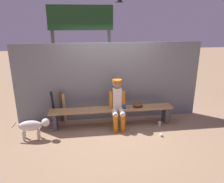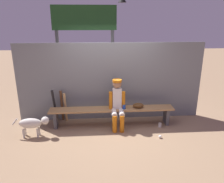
# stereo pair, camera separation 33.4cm
# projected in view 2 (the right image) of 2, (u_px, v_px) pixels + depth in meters

# --- Properties ---
(ground_plane) EXTENTS (30.00, 30.00, 0.00)m
(ground_plane) POSITION_uv_depth(u_px,v_px,m) (112.00, 125.00, 5.71)
(ground_plane) COLOR #937556
(chainlink_fence) EXTENTS (4.89, 0.03, 2.07)m
(chainlink_fence) POSITION_uv_depth(u_px,v_px,m) (111.00, 82.00, 5.82)
(chainlink_fence) COLOR slate
(chainlink_fence) RESTS_ON ground_plane
(dugout_bench) EXTENTS (3.15, 0.36, 0.47)m
(dugout_bench) POSITION_uv_depth(u_px,v_px,m) (112.00, 112.00, 5.60)
(dugout_bench) COLOR #AD7F4C
(dugout_bench) RESTS_ON ground_plane
(player_seated) EXTENTS (0.41, 0.55, 1.22)m
(player_seated) POSITION_uv_depth(u_px,v_px,m) (117.00, 102.00, 5.41)
(player_seated) COLOR silver
(player_seated) RESTS_ON ground_plane
(baseball_glove) EXTENTS (0.28, 0.20, 0.12)m
(baseball_glove) POSITION_uv_depth(u_px,v_px,m) (138.00, 105.00, 5.59)
(baseball_glove) COLOR #593819
(baseball_glove) RESTS_ON dugout_bench
(bat_wood_tan) EXTENTS (0.08, 0.16, 0.81)m
(bat_wood_tan) POSITION_uv_depth(u_px,v_px,m) (65.00, 107.00, 5.78)
(bat_wood_tan) COLOR tan
(bat_wood_tan) RESTS_ON ground_plane
(bat_wood_dark) EXTENTS (0.07, 0.16, 0.86)m
(bat_wood_dark) POSITION_uv_depth(u_px,v_px,m) (62.00, 106.00, 5.84)
(bat_wood_dark) COLOR brown
(bat_wood_dark) RESTS_ON ground_plane
(bat_aluminum_black) EXTENTS (0.10, 0.29, 0.93)m
(bat_aluminum_black) POSITION_uv_depth(u_px,v_px,m) (55.00, 106.00, 5.73)
(bat_aluminum_black) COLOR black
(bat_aluminum_black) RESTS_ON ground_plane
(baseball) EXTENTS (0.07, 0.07, 0.07)m
(baseball) POSITION_uv_depth(u_px,v_px,m) (160.00, 137.00, 5.07)
(baseball) COLOR white
(baseball) RESTS_ON ground_plane
(cup_on_ground) EXTENTS (0.08, 0.08, 0.11)m
(cup_on_ground) POSITION_uv_depth(u_px,v_px,m) (160.00, 125.00, 5.60)
(cup_on_ground) COLOR silver
(cup_on_ground) RESTS_ON ground_plane
(cup_on_bench) EXTENTS (0.08, 0.08, 0.11)m
(cup_on_bench) POSITION_uv_depth(u_px,v_px,m) (124.00, 107.00, 5.52)
(cup_on_bench) COLOR #1E47AD
(cup_on_bench) RESTS_ON dugout_bench
(scoreboard) EXTENTS (2.16, 0.27, 3.25)m
(scoreboard) POSITION_uv_depth(u_px,v_px,m) (87.00, 32.00, 6.49)
(scoreboard) COLOR #3F3F42
(scoreboard) RESTS_ON ground_plane
(dog) EXTENTS (0.84, 0.20, 0.49)m
(dog) POSITION_uv_depth(u_px,v_px,m) (33.00, 123.00, 5.06)
(dog) COLOR beige
(dog) RESTS_ON ground_plane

